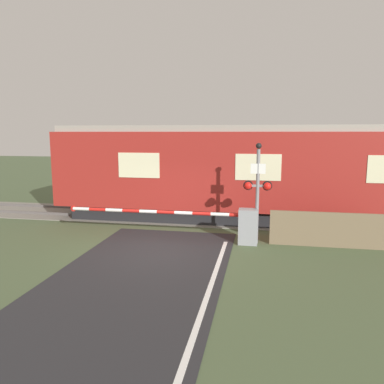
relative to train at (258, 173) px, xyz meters
The scene contains 6 objects.
ground_plane 5.50m from the train, 122.81° to the right, with size 80.00×80.00×0.00m, color #475638.
track_bed 3.38m from the train, behind, with size 36.00×3.20×0.13m.
train is the anchor object (origin of this frame).
crossing_barrier 3.69m from the train, 103.86° to the right, with size 6.36×0.44×1.13m.
signal_post 3.25m from the train, 89.64° to the right, with size 0.89×0.26×3.19m.
roadside_fence 4.14m from the train, 56.01° to the right, with size 3.49×0.06×1.10m.
Camera 1 is at (2.94, -10.66, 3.51)m, focal length 35.00 mm.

